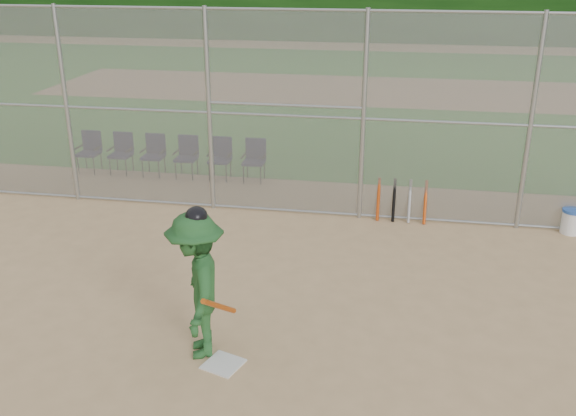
% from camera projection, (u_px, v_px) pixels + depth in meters
% --- Properties ---
extents(ground, '(100.00, 100.00, 0.00)m').
position_uv_depth(ground, '(255.00, 356.00, 8.34)').
color(ground, tan).
rests_on(ground, ground).
extents(grass_strip, '(100.00, 100.00, 0.00)m').
position_uv_depth(grass_strip, '(357.00, 90.00, 24.83)').
color(grass_strip, '#286B20').
rests_on(grass_strip, ground).
extents(dirt_patch_far, '(24.00, 24.00, 0.00)m').
position_uv_depth(dirt_patch_far, '(357.00, 90.00, 24.83)').
color(dirt_patch_far, tan).
rests_on(dirt_patch_far, ground).
extents(backstop_fence, '(16.09, 0.09, 4.00)m').
position_uv_depth(backstop_fence, '(311.00, 113.00, 12.16)').
color(backstop_fence, gray).
rests_on(backstop_fence, ground).
extents(home_plate, '(0.56, 0.56, 0.02)m').
position_uv_depth(home_plate, '(223.00, 364.00, 8.15)').
color(home_plate, silver).
rests_on(home_plate, ground).
extents(batter_at_plate, '(1.07, 1.47, 2.04)m').
position_uv_depth(batter_at_plate, '(197.00, 285.00, 8.07)').
color(batter_at_plate, '#205224').
rests_on(batter_at_plate, ground).
extents(water_cooler, '(0.38, 0.38, 0.48)m').
position_uv_depth(water_cooler, '(571.00, 221.00, 11.95)').
color(water_cooler, white).
rests_on(water_cooler, ground).
extents(spare_bats, '(0.96, 0.30, 0.85)m').
position_uv_depth(spare_bats, '(402.00, 201.00, 12.44)').
color(spare_bats, '#D84C14').
rests_on(spare_bats, ground).
extents(chair_0, '(0.54, 0.52, 0.96)m').
position_uv_depth(chair_0, '(89.00, 152.00, 15.28)').
color(chair_0, '#0E1033').
rests_on(chair_0, ground).
extents(chair_1, '(0.54, 0.52, 0.96)m').
position_uv_depth(chair_1, '(121.00, 154.00, 15.15)').
color(chair_1, '#0E1033').
rests_on(chair_1, ground).
extents(chair_2, '(0.54, 0.52, 0.96)m').
position_uv_depth(chair_2, '(153.00, 156.00, 15.02)').
color(chair_2, '#0E1033').
rests_on(chair_2, ground).
extents(chair_3, '(0.54, 0.52, 0.96)m').
position_uv_depth(chair_3, '(186.00, 158.00, 14.89)').
color(chair_3, '#0E1033').
rests_on(chair_3, ground).
extents(chair_4, '(0.54, 0.52, 0.96)m').
position_uv_depth(chair_4, '(220.00, 159.00, 14.76)').
color(chair_4, '#0E1033').
rests_on(chair_4, ground).
extents(chair_5, '(0.54, 0.52, 0.96)m').
position_uv_depth(chair_5, '(254.00, 161.00, 14.63)').
color(chair_5, '#0E1033').
rests_on(chair_5, ground).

